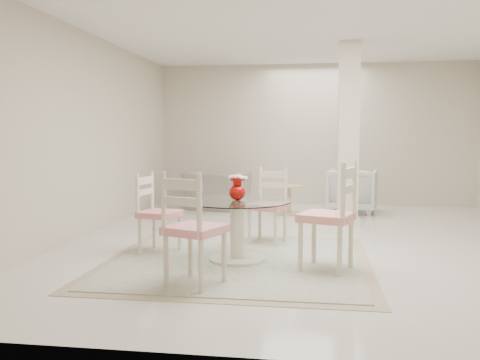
# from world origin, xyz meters

# --- Properties ---
(ground) EXTENTS (7.00, 7.00, 0.00)m
(ground) POSITION_xyz_m (0.00, 0.00, 0.00)
(ground) COLOR silver
(ground) RESTS_ON ground
(room_shell) EXTENTS (6.02, 7.02, 2.71)m
(room_shell) POSITION_xyz_m (0.00, 0.00, 1.86)
(room_shell) COLOR beige
(room_shell) RESTS_ON ground
(column) EXTENTS (0.30, 0.30, 2.70)m
(column) POSITION_xyz_m (0.50, 1.30, 1.35)
(column) COLOR beige
(column) RESTS_ON ground
(area_rug) EXTENTS (2.77, 2.77, 0.02)m
(area_rug) POSITION_xyz_m (-0.80, -1.19, 0.01)
(area_rug) COLOR tan
(area_rug) RESTS_ON ground
(dining_table) EXTENTS (1.13, 1.13, 0.65)m
(dining_table) POSITION_xyz_m (-0.80, -1.19, 0.33)
(dining_table) COLOR beige
(dining_table) RESTS_ON ground
(red_vase) EXTENTS (0.20, 0.18, 0.27)m
(red_vase) POSITION_xyz_m (-0.79, -1.18, 0.78)
(red_vase) COLOR #A80905
(red_vase) RESTS_ON dining_table
(dining_chair_east) EXTENTS (0.61, 0.61, 1.19)m
(dining_chair_east) POSITION_xyz_m (0.20, -1.45, 0.63)
(dining_chair_east) COLOR beige
(dining_chair_east) RESTS_ON ground
(dining_chair_north) EXTENTS (0.51, 0.51, 1.03)m
(dining_chair_north) POSITION_xyz_m (-0.54, -0.20, 0.54)
(dining_chair_north) COLOR beige
(dining_chair_north) RESTS_ON ground
(dining_chair_west) EXTENTS (0.47, 0.47, 1.01)m
(dining_chair_west) POSITION_xyz_m (-1.78, -0.94, 0.53)
(dining_chair_west) COLOR #EEE2C4
(dining_chair_west) RESTS_ON ground
(dining_chair_south) EXTENTS (0.58, 0.58, 1.13)m
(dining_chair_south) POSITION_xyz_m (-1.06, -2.17, 0.59)
(dining_chair_south) COLOR beige
(dining_chair_south) RESTS_ON ground
(recliner_taupe) EXTENTS (1.21, 1.10, 0.68)m
(recliner_taupe) POSITION_xyz_m (-1.73, 2.61, 0.34)
(recliner_taupe) COLOR gray
(recliner_taupe) RESTS_ON ground
(armchair_white) EXTENTS (0.94, 0.95, 0.75)m
(armchair_white) POSITION_xyz_m (0.67, 2.57, 0.38)
(armchair_white) COLOR silver
(armchair_white) RESTS_ON ground
(side_table) EXTENTS (0.47, 0.47, 0.49)m
(side_table) POSITION_xyz_m (-0.41, 2.14, 0.23)
(side_table) COLOR tan
(side_table) RESTS_ON ground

